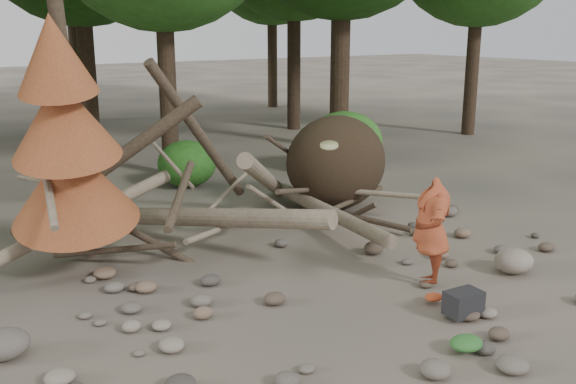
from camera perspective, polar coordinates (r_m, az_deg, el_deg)
ground at (r=9.05m, az=8.00°, el=-10.18°), size 120.00×120.00×0.00m
deadfall_pile at (r=13.10m, az=2.46°, el=2.13°), size 8.55×5.24×3.30m
dead_conifer at (r=9.89m, az=-19.07°, el=4.13°), size 2.06×2.16×4.35m
bush_mid at (r=15.59m, az=-8.98°, el=2.51°), size 1.40×1.40×1.12m
bush_right at (r=17.06m, az=5.07°, el=4.48°), size 2.00×2.00×1.60m
frisbee_thrower at (r=9.60m, az=12.63°, el=-3.32°), size 2.71×1.74×2.24m
backpack at (r=8.93m, az=15.30°, el=-9.82°), size 0.50×0.35×0.32m
cloth_green at (r=8.09m, az=15.55°, el=-13.13°), size 0.42×0.35×0.16m
cloth_orange at (r=9.30m, az=12.81°, el=-9.38°), size 0.27×0.22×0.10m
boulder_mid_right at (r=10.72m, az=19.42°, el=-5.79°), size 0.64×0.57×0.38m
boulder_mid_left at (r=8.34m, az=-23.94°, el=-12.26°), size 0.59×0.53×0.36m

